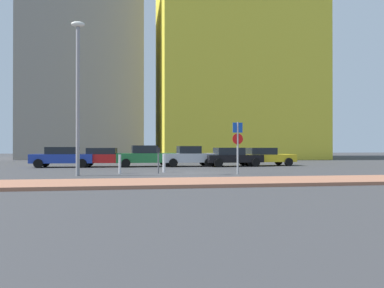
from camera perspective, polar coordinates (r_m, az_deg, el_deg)
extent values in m
plane|color=#38383A|center=(20.63, -1.40, -4.64)|extent=(120.00, 120.00, 0.00)
cube|color=#9E664C|center=(15.37, 1.10, -5.87)|extent=(40.00, 3.16, 0.14)
cube|color=#1E389E|center=(28.80, -19.12, -2.10)|extent=(4.49, 1.92, 0.65)
cube|color=black|center=(28.80, -19.19, -0.95)|extent=(2.23, 1.69, 0.52)
cylinder|color=black|center=(29.37, -15.88, -2.71)|extent=(0.65, 0.25, 0.64)
cylinder|color=black|center=(27.66, -16.49, -2.86)|extent=(0.65, 0.25, 0.64)
cylinder|color=black|center=(30.02, -21.55, -2.65)|extent=(0.65, 0.25, 0.64)
cylinder|color=black|center=(28.35, -22.48, -2.78)|extent=(0.65, 0.25, 0.64)
cube|color=red|center=(28.48, -13.02, -2.15)|extent=(4.13, 2.00, 0.63)
cube|color=black|center=(28.50, -13.61, -1.05)|extent=(2.17, 1.75, 0.46)
cylinder|color=black|center=(29.23, -10.12, -2.73)|extent=(0.65, 0.25, 0.64)
cylinder|color=black|center=(27.45, -10.42, -2.88)|extent=(0.65, 0.25, 0.64)
cylinder|color=black|center=(29.58, -15.43, -2.69)|extent=(0.65, 0.25, 0.64)
cylinder|color=black|center=(27.82, -16.07, -2.84)|extent=(0.65, 0.25, 0.64)
cube|color=#237238|center=(28.32, -7.12, -2.10)|extent=(4.53, 2.09, 0.70)
cube|color=black|center=(28.30, -7.29, -0.80)|extent=(1.97, 1.78, 0.58)
cylinder|color=black|center=(29.41, -4.36, -2.72)|extent=(0.65, 0.26, 0.64)
cylinder|color=black|center=(27.62, -3.84, -2.87)|extent=(0.65, 0.26, 0.64)
cylinder|color=black|center=(29.14, -10.23, -2.73)|extent=(0.65, 0.26, 0.64)
cylinder|color=black|center=(27.34, -10.09, -2.89)|extent=(0.65, 0.26, 0.64)
cube|color=#B7BABF|center=(28.39, -0.48, -2.12)|extent=(4.02, 1.97, 0.67)
cube|color=black|center=(28.38, -0.50, -0.88)|extent=(1.74, 1.72, 0.56)
cylinder|color=black|center=(29.56, 1.75, -2.70)|extent=(0.65, 0.25, 0.64)
cylinder|color=black|center=(27.82, 2.58, -2.85)|extent=(0.65, 0.25, 0.64)
cylinder|color=black|center=(29.07, -3.41, -2.74)|extent=(0.65, 0.25, 0.64)
cylinder|color=black|center=(27.31, -2.90, -2.90)|extent=(0.65, 0.25, 0.64)
cube|color=black|center=(28.62, 6.35, -2.22)|extent=(4.39, 2.06, 0.56)
cube|color=black|center=(28.49, 5.67, -1.11)|extent=(2.18, 1.76, 0.54)
cylinder|color=black|center=(29.95, 8.43, -2.67)|extent=(0.65, 0.26, 0.64)
cylinder|color=black|center=(28.31, 9.72, -2.81)|extent=(0.65, 0.26, 0.64)
cylinder|color=black|center=(29.03, 3.07, -2.75)|extent=(0.65, 0.26, 0.64)
cylinder|color=black|center=(27.34, 4.07, -2.90)|extent=(0.65, 0.26, 0.64)
cube|color=gold|center=(29.91, 11.15, -2.12)|extent=(4.64, 2.07, 0.57)
cube|color=black|center=(29.75, 10.49, -1.08)|extent=(2.18, 1.78, 0.52)
cylinder|color=black|center=(31.37, 13.10, -2.56)|extent=(0.65, 0.26, 0.64)
cylinder|color=black|center=(29.76, 14.57, -2.68)|extent=(0.65, 0.26, 0.64)
cylinder|color=black|center=(30.18, 7.79, -2.65)|extent=(0.65, 0.26, 0.64)
cylinder|color=black|center=(28.50, 9.02, -2.79)|extent=(0.65, 0.26, 0.64)
cylinder|color=gray|center=(20.73, 7.01, -0.63)|extent=(0.10, 0.10, 2.88)
cube|color=#1447B7|center=(20.76, 7.01, 2.51)|extent=(0.55, 0.05, 0.55)
cylinder|color=red|center=(20.73, 7.01, 0.78)|extent=(0.60, 0.05, 0.60)
cylinder|color=#4C4C51|center=(21.17, -5.18, -2.92)|extent=(0.08, 0.08, 1.19)
cube|color=black|center=(21.15, -5.18, -0.94)|extent=(0.18, 0.14, 0.28)
cylinder|color=gray|center=(20.42, -17.07, 6.25)|extent=(0.20, 0.20, 7.77)
ellipsoid|color=silver|center=(21.26, -17.06, 17.12)|extent=(0.70, 0.36, 0.30)
cylinder|color=#B7B7BC|center=(21.46, -10.99, -3.03)|extent=(0.15, 0.15, 1.07)
cylinder|color=#B7B7BC|center=(22.09, -4.31, -2.93)|extent=(0.18, 0.18, 1.09)
cube|color=gold|center=(50.24, 5.99, 11.92)|extent=(18.83, 17.53, 24.37)
cube|color=gray|center=(51.89, -15.60, 9.99)|extent=(14.32, 14.55, 21.64)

